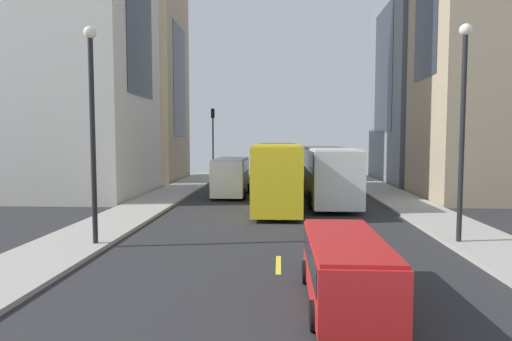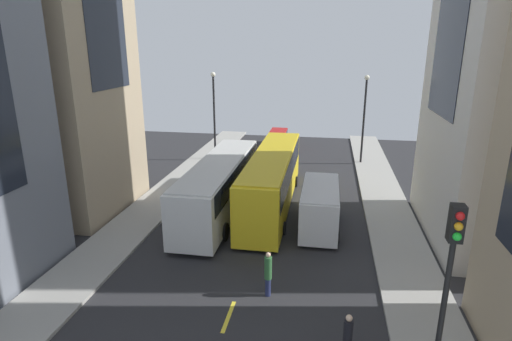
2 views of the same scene
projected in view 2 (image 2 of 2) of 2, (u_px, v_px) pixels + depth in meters
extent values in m
plane|color=#28282B|center=(272.00, 202.00, 28.22)|extent=(42.12, 42.12, 0.00)
cube|color=#9E9B93|center=(166.00, 194.00, 29.44)|extent=(2.97, 44.00, 0.15)
cube|color=#9E9B93|center=(387.00, 208.00, 26.95)|extent=(2.97, 44.00, 0.15)
cube|color=yellow|center=(229.00, 316.00, 16.35)|extent=(0.16, 2.00, 0.01)
cube|color=yellow|center=(262.00, 228.00, 24.26)|extent=(0.16, 2.00, 0.01)
cube|color=yellow|center=(279.00, 182.00, 32.17)|extent=(0.16, 2.00, 0.01)
cube|color=yellow|center=(289.00, 155.00, 40.08)|extent=(0.16, 2.00, 0.01)
cube|color=yellow|center=(296.00, 137.00, 48.00)|extent=(0.16, 2.00, 0.01)
cube|color=silver|center=(220.00, 185.00, 26.09)|extent=(2.55, 12.59, 3.00)
cube|color=black|center=(219.00, 172.00, 25.84)|extent=(2.60, 11.58, 1.20)
cube|color=beige|center=(219.00, 162.00, 25.64)|extent=(2.45, 12.08, 0.08)
cylinder|color=black|center=(218.00, 184.00, 30.33)|extent=(0.46, 1.00, 1.00)
cylinder|color=black|center=(249.00, 186.00, 29.95)|extent=(0.46, 1.00, 1.00)
cylinder|color=black|center=(182.00, 228.00, 22.98)|extent=(0.46, 1.00, 1.00)
cylinder|color=black|center=(223.00, 232.00, 22.60)|extent=(0.46, 1.00, 1.00)
cube|color=yellow|center=(272.00, 179.00, 27.03)|extent=(2.45, 13.55, 3.30)
cube|color=black|center=(272.00, 167.00, 26.78)|extent=(2.50, 12.47, 1.48)
cube|color=gold|center=(273.00, 154.00, 26.53)|extent=(2.35, 13.01, 0.08)
cylinder|color=black|center=(265.00, 180.00, 31.60)|extent=(0.44, 0.76, 0.76)
cylinder|color=black|center=(294.00, 181.00, 31.24)|extent=(0.44, 0.76, 0.76)
cylinder|color=black|center=(243.00, 225.00, 23.69)|extent=(0.44, 0.76, 0.76)
cylinder|color=black|center=(282.00, 228.00, 23.32)|extent=(0.44, 0.76, 0.76)
cube|color=white|center=(320.00, 207.00, 23.78)|extent=(2.05, 5.63, 2.30)
cube|color=black|center=(320.00, 195.00, 23.56)|extent=(2.09, 5.18, 0.69)
cube|color=silver|center=(321.00, 187.00, 23.43)|extent=(1.97, 5.40, 0.08)
cylinder|color=black|center=(305.00, 210.00, 25.87)|extent=(0.37, 0.72, 0.72)
cylinder|color=black|center=(335.00, 212.00, 25.56)|extent=(0.37, 0.72, 0.72)
cylinder|color=black|center=(301.00, 234.00, 22.58)|extent=(0.37, 0.72, 0.72)
cylinder|color=black|center=(336.00, 237.00, 22.28)|extent=(0.37, 0.72, 0.72)
cube|color=red|center=(277.00, 139.00, 43.08)|extent=(1.70, 4.76, 1.35)
cube|color=black|center=(277.00, 136.00, 42.98)|extent=(1.74, 4.38, 0.57)
cube|color=#A91A1A|center=(277.00, 132.00, 42.87)|extent=(1.63, 4.57, 0.08)
cylinder|color=black|center=(272.00, 140.00, 44.75)|extent=(0.31, 0.62, 0.62)
cylinder|color=black|center=(286.00, 141.00, 44.50)|extent=(0.31, 0.62, 0.62)
cylinder|color=black|center=(268.00, 147.00, 41.97)|extent=(0.31, 0.62, 0.62)
cylinder|color=black|center=(283.00, 147.00, 41.72)|extent=(0.31, 0.62, 0.62)
cylinder|color=navy|center=(268.00, 287.00, 17.62)|extent=(0.24, 0.24, 0.82)
cylinder|color=#336B38|center=(268.00, 268.00, 17.35)|extent=(0.32, 0.32, 1.01)
sphere|color=beige|center=(268.00, 255.00, 17.17)|extent=(0.21, 0.21, 0.21)
cylinder|color=black|center=(348.00, 334.00, 13.31)|extent=(0.30, 0.30, 1.03)
sphere|color=beige|center=(349.00, 318.00, 13.12)|extent=(0.22, 0.22, 0.22)
cube|color=black|center=(456.00, 223.00, 9.47)|extent=(0.32, 0.32, 0.90)
sphere|color=red|center=(460.00, 216.00, 9.23)|extent=(0.20, 0.20, 0.20)
sphere|color=orange|center=(459.00, 226.00, 9.31)|extent=(0.20, 0.20, 0.20)
sphere|color=green|center=(457.00, 237.00, 9.38)|extent=(0.20, 0.20, 0.20)
cylinder|color=black|center=(364.00, 122.00, 36.11)|extent=(0.18, 0.18, 7.26)
sphere|color=silver|center=(367.00, 77.00, 35.00)|extent=(0.44, 0.44, 0.44)
cylinder|color=black|center=(214.00, 119.00, 37.31)|extent=(0.18, 0.18, 7.42)
sphere|color=silver|center=(213.00, 74.00, 36.17)|extent=(0.44, 0.44, 0.44)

